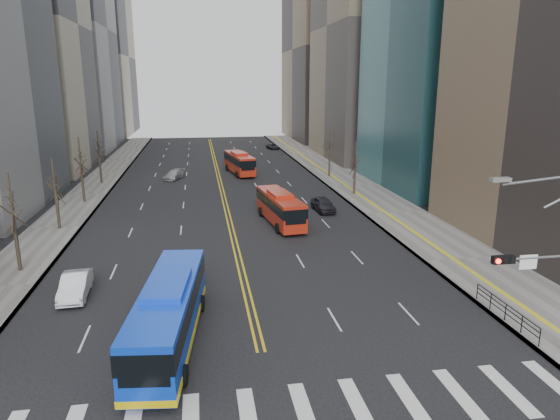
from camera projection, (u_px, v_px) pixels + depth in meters
ground at (276, 414)px, 20.87m from camera, size 220.00×220.00×0.00m
sidewalk_right at (353, 186)px, 66.61m from camera, size 7.00×130.00×0.15m
sidewalk_left at (87, 195)px, 61.27m from camera, size 5.00×130.00×0.15m
crosswalk at (276, 414)px, 20.87m from camera, size 26.70×4.00×0.01m
centerline at (219, 177)px, 73.44m from camera, size 0.55×100.00×0.01m
office_towers at (211, 16)px, 80.42m from camera, size 83.00×134.00×58.00m
signal_mast at (555, 269)px, 23.73m from camera, size 5.37×0.37×9.39m
pedestrian_railing at (506, 309)px, 28.65m from camera, size 0.06×6.06×1.02m
street_trees at (156, 168)px, 51.56m from camera, size 35.20×47.20×7.60m
blue_bus at (169, 312)px, 26.08m from camera, size 3.93×12.24×3.50m
red_bus_near at (280, 206)px, 48.59m from camera, size 3.51×10.17×3.19m
red_bus_far at (239, 162)px, 75.41m from camera, size 4.04×10.56×3.29m
car_white at (75, 286)px, 32.18m from camera, size 1.82×4.63×1.50m
car_dark_mid at (323, 204)px, 53.59m from camera, size 2.13×4.65×1.55m
car_silver at (174, 175)px, 71.36m from camera, size 3.37×4.75×1.28m
car_dark_far at (273, 147)px, 103.44m from camera, size 2.58×4.17×1.08m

